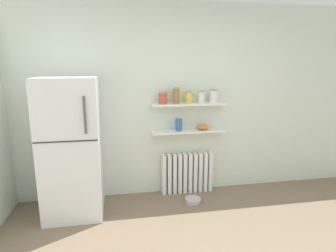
{
  "coord_description": "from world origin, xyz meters",
  "views": [
    {
      "loc": [
        -0.85,
        -1.72,
        1.79
      ],
      "look_at": [
        -0.25,
        1.6,
        1.05
      ],
      "focal_mm": 29.99,
      "sensor_mm": 36.0,
      "label": 1
    }
  ],
  "objects_px": {
    "radiator": "(187,173)",
    "pet_food_bowl": "(193,200)",
    "storage_jar_3": "(201,97)",
    "storage_jar_2": "(189,97)",
    "storage_jar_4": "(214,96)",
    "storage_jar_1": "(176,95)",
    "shelf_bowl": "(203,127)",
    "storage_jar_0": "(163,98)",
    "refrigerator": "(72,147)",
    "vase": "(179,125)"
  },
  "relations": [
    {
      "from": "storage_jar_2",
      "to": "storage_jar_3",
      "type": "height_order",
      "value": "same"
    },
    {
      "from": "refrigerator",
      "to": "vase",
      "type": "bearing_deg",
      "value": 10.25
    },
    {
      "from": "refrigerator",
      "to": "shelf_bowl",
      "type": "xyz_separation_m",
      "value": [
        1.7,
        0.25,
        0.13
      ]
    },
    {
      "from": "radiator",
      "to": "pet_food_bowl",
      "type": "bearing_deg",
      "value": -89.32
    },
    {
      "from": "storage_jar_0",
      "to": "shelf_bowl",
      "type": "relative_size",
      "value": 0.96
    },
    {
      "from": "storage_jar_4",
      "to": "storage_jar_1",
      "type": "bearing_deg",
      "value": 180.0
    },
    {
      "from": "storage_jar_2",
      "to": "storage_jar_4",
      "type": "height_order",
      "value": "storage_jar_4"
    },
    {
      "from": "storage_jar_1",
      "to": "storage_jar_4",
      "type": "bearing_deg",
      "value": -0.0
    },
    {
      "from": "storage_jar_3",
      "to": "storage_jar_2",
      "type": "bearing_deg",
      "value": 180.0
    },
    {
      "from": "vase",
      "to": "shelf_bowl",
      "type": "bearing_deg",
      "value": 0.0
    },
    {
      "from": "storage_jar_3",
      "to": "shelf_bowl",
      "type": "bearing_deg",
      "value": 0.0
    },
    {
      "from": "refrigerator",
      "to": "storage_jar_2",
      "type": "bearing_deg",
      "value": 9.35
    },
    {
      "from": "storage_jar_2",
      "to": "vase",
      "type": "height_order",
      "value": "storage_jar_2"
    },
    {
      "from": "storage_jar_4",
      "to": "vase",
      "type": "distance_m",
      "value": 0.61
    },
    {
      "from": "radiator",
      "to": "storage_jar_0",
      "type": "height_order",
      "value": "storage_jar_0"
    },
    {
      "from": "radiator",
      "to": "vase",
      "type": "bearing_deg",
      "value": -167.24
    },
    {
      "from": "storage_jar_4",
      "to": "storage_jar_2",
      "type": "bearing_deg",
      "value": 180.0
    },
    {
      "from": "vase",
      "to": "storage_jar_1",
      "type": "bearing_deg",
      "value": 180.0
    },
    {
      "from": "storage_jar_3",
      "to": "shelf_bowl",
      "type": "relative_size",
      "value": 0.97
    },
    {
      "from": "storage_jar_1",
      "to": "storage_jar_2",
      "type": "bearing_deg",
      "value": -0.0
    },
    {
      "from": "radiator",
      "to": "storage_jar_0",
      "type": "relative_size",
      "value": 4.47
    },
    {
      "from": "refrigerator",
      "to": "storage_jar_4",
      "type": "relative_size",
      "value": 9.34
    },
    {
      "from": "refrigerator",
      "to": "storage_jar_0",
      "type": "xyz_separation_m",
      "value": [
        1.14,
        0.25,
        0.54
      ]
    },
    {
      "from": "storage_jar_2",
      "to": "storage_jar_3",
      "type": "distance_m",
      "value": 0.17
    },
    {
      "from": "radiator",
      "to": "storage_jar_3",
      "type": "distance_m",
      "value": 1.1
    },
    {
      "from": "storage_jar_0",
      "to": "storage_jar_3",
      "type": "bearing_deg",
      "value": -0.0
    },
    {
      "from": "storage_jar_3",
      "to": "pet_food_bowl",
      "type": "height_order",
      "value": "storage_jar_3"
    },
    {
      "from": "storage_jar_2",
      "to": "storage_jar_4",
      "type": "relative_size",
      "value": 0.92
    },
    {
      "from": "vase",
      "to": "pet_food_bowl",
      "type": "xyz_separation_m",
      "value": [
        0.14,
        -0.29,
        -0.97
      ]
    },
    {
      "from": "storage_jar_1",
      "to": "pet_food_bowl",
      "type": "distance_m",
      "value": 1.41
    },
    {
      "from": "storage_jar_0",
      "to": "storage_jar_3",
      "type": "distance_m",
      "value": 0.52
    },
    {
      "from": "storage_jar_0",
      "to": "storage_jar_1",
      "type": "relative_size",
      "value": 0.75
    },
    {
      "from": "storage_jar_1",
      "to": "vase",
      "type": "distance_m",
      "value": 0.4
    },
    {
      "from": "storage_jar_4",
      "to": "refrigerator",
      "type": "bearing_deg",
      "value": -172.4
    },
    {
      "from": "refrigerator",
      "to": "storage_jar_2",
      "type": "distance_m",
      "value": 1.61
    },
    {
      "from": "storage_jar_2",
      "to": "pet_food_bowl",
      "type": "height_order",
      "value": "storage_jar_2"
    },
    {
      "from": "vase",
      "to": "shelf_bowl",
      "type": "relative_size",
      "value": 0.96
    },
    {
      "from": "storage_jar_3",
      "to": "storage_jar_1",
      "type": "bearing_deg",
      "value": 180.0
    },
    {
      "from": "pet_food_bowl",
      "to": "storage_jar_1",
      "type": "bearing_deg",
      "value": 121.75
    },
    {
      "from": "storage_jar_2",
      "to": "storage_jar_4",
      "type": "xyz_separation_m",
      "value": [
        0.35,
        0.0,
        0.01
      ]
    },
    {
      "from": "radiator",
      "to": "pet_food_bowl",
      "type": "relative_size",
      "value": 3.42
    },
    {
      "from": "storage_jar_0",
      "to": "radiator",
      "type": "bearing_deg",
      "value": 4.91
    },
    {
      "from": "storage_jar_2",
      "to": "storage_jar_3",
      "type": "relative_size",
      "value": 1.0
    },
    {
      "from": "radiator",
      "to": "storage_jar_1",
      "type": "distance_m",
      "value": 1.12
    },
    {
      "from": "storage_jar_1",
      "to": "pet_food_bowl",
      "type": "bearing_deg",
      "value": -58.25
    },
    {
      "from": "storage_jar_1",
      "to": "shelf_bowl",
      "type": "relative_size",
      "value": 1.29
    },
    {
      "from": "radiator",
      "to": "pet_food_bowl",
      "type": "distance_m",
      "value": 0.41
    },
    {
      "from": "shelf_bowl",
      "to": "pet_food_bowl",
      "type": "distance_m",
      "value": 0.99
    },
    {
      "from": "storage_jar_3",
      "to": "vase",
      "type": "xyz_separation_m",
      "value": [
        -0.31,
        0.0,
        -0.37
      ]
    },
    {
      "from": "storage_jar_0",
      "to": "storage_jar_1",
      "type": "bearing_deg",
      "value": 0.0
    }
  ]
}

